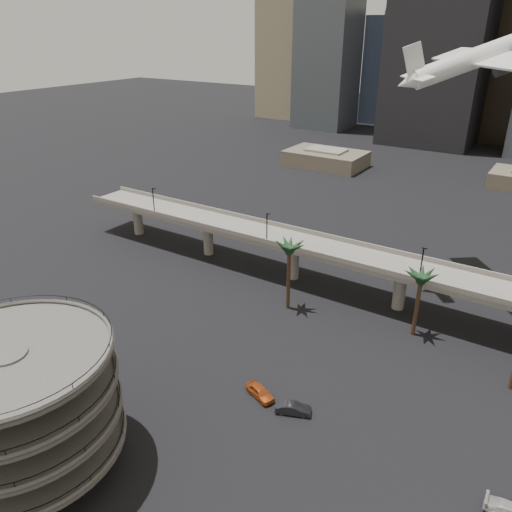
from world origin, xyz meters
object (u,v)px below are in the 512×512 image
Objects in this scene: airborne_jet at (490,54)px; car_c at (512,512)px; car_a at (260,392)px; car_b at (293,408)px; overpass at (345,258)px; parking_ramp at (18,401)px.

airborne_jet is 69.51m from car_c.
car_b is (5.47, -0.32, -0.04)m from car_a.
parking_ramp is at bearing -102.43° from overpass.
airborne_jet reaches higher than parking_ramp.
parking_ramp is 54.45m from car_c.
car_a reaches higher than car_c.
overpass is at bearing 42.29° from car_c.
parking_ramp is at bearing 116.36° from car_b.
car_b is at bearing -76.44° from overpass.
car_a is at bearing -144.49° from airborne_jet.
overpass is 50.56m from car_c.
parking_ramp is 33.70m from car_b.
overpass is at bearing -9.02° from car_b.
car_b is (-7.85, -50.76, -42.21)m from airborne_jet.
airborne_jet reaches higher than car_b.
car_c reaches higher than car_b.
airborne_jet is 66.48m from car_b.
overpass reaches higher than car_a.
overpass is 23.50× the size of car_c.
airborne_jet is (16.18, 16.23, 35.66)m from overpass.
car_c is (48.33, 23.42, -9.03)m from parking_ramp.
overpass is 34.93m from car_a.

